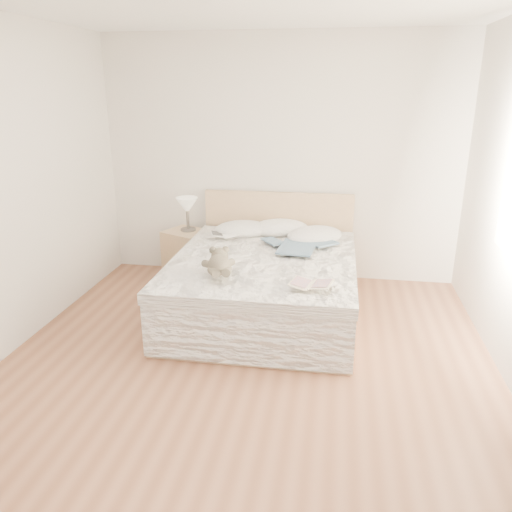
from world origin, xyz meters
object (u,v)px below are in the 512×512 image
object	(u,v)px
nightstand	(187,254)
teddy_bear	(219,272)
photo_book	(223,235)
table_lamp	(187,207)
childrens_book	(311,285)
bed	(265,282)

from	to	relation	value
nightstand	teddy_bear	xyz separation A→B (m)	(0.74, -1.45, 0.37)
photo_book	teddy_bear	size ratio (longest dim) A/B	0.81
table_lamp	nightstand	bearing A→B (deg)	-120.37
nightstand	childrens_book	size ratio (longest dim) A/B	1.65
photo_book	childrens_book	size ratio (longest dim) A/B	0.85
photo_book	childrens_book	xyz separation A→B (m)	(1.01, -1.24, 0.00)
childrens_book	teddy_bear	size ratio (longest dim) A/B	0.96
bed	nightstand	bearing A→B (deg)	143.51
table_lamp	photo_book	world-z (taller)	table_lamp
bed	teddy_bear	distance (m)	0.82
bed	teddy_bear	world-z (taller)	bed
teddy_bear	childrens_book	bearing A→B (deg)	-26.28
table_lamp	childrens_book	xyz separation A→B (m)	(1.51, -1.59, -0.21)
childrens_book	bed	bearing A→B (deg)	134.45
teddy_bear	nightstand	bearing A→B (deg)	98.72
bed	teddy_bear	bearing A→B (deg)	-113.44
childrens_book	photo_book	bearing A→B (deg)	141.93
bed	nightstand	size ratio (longest dim) A/B	3.83
nightstand	bed	bearing A→B (deg)	-36.49
table_lamp	teddy_bear	size ratio (longest dim) A/B	1.08
nightstand	teddy_bear	size ratio (longest dim) A/B	1.58
photo_book	teddy_bear	distance (m)	1.15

